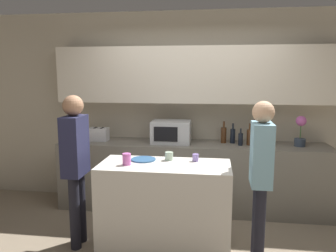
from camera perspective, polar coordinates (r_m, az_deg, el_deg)
The scene contains 18 objects.
back_wall at distance 4.60m, azimuth 4.48°, elevation 5.27°, with size 6.40×0.40×2.70m.
back_counter at distance 4.54m, azimuth 4.11°, elevation -8.69°, with size 3.60×0.62×0.91m.
kitchen_island at distance 3.48m, azimuth -0.58°, elevation -14.10°, with size 1.32×0.60×0.94m.
microwave at distance 4.43m, azimuth 0.57°, elevation -1.01°, with size 0.52×0.39×0.30m.
toaster at distance 4.68m, azimuth -11.94°, elevation -1.41°, with size 0.26×0.16×0.18m.
potted_plant at distance 4.53m, azimuth 22.08°, elevation -0.84°, with size 0.14×0.14×0.40m.
bottle_0 at distance 4.49m, azimuth 9.66°, elevation -1.49°, with size 0.07×0.07×0.29m.
bottle_1 at distance 4.49m, azimuth 11.20°, elevation -1.65°, with size 0.07×0.07×0.27m.
bottle_2 at distance 4.37m, azimuth 12.53°, elevation -2.22°, with size 0.06×0.06×0.23m.
bottle_3 at distance 4.41m, azimuth 14.00°, elevation -1.83°, with size 0.07×0.07×0.29m.
bottle_4 at distance 4.48m, azimuth 15.27°, elevation -1.64°, with size 0.09×0.09×0.31m.
bottle_5 at distance 4.35m, azimuth 17.16°, elevation -1.93°, with size 0.06×0.06×0.33m.
plate_on_island at distance 3.48m, azimuth -4.30°, elevation -5.82°, with size 0.26×0.26×0.01m.
cup_0 at distance 3.31m, azimuth -7.21°, elevation -5.75°, with size 0.09×0.09×0.12m.
cup_1 at distance 3.43m, azimuth 4.81°, elevation -5.51°, with size 0.07×0.07×0.08m.
cup_2 at distance 3.46m, azimuth 0.18°, elevation -5.26°, with size 0.09×0.09×0.09m.
person_left at distance 3.57m, azimuth -15.82°, elevation -5.45°, with size 0.21×0.34×1.62m.
person_center at distance 3.31m, azimuth 15.87°, elevation -7.06°, with size 0.21×0.34×1.59m.
Camera 1 is at (0.27, -2.93, 1.83)m, focal length 35.00 mm.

